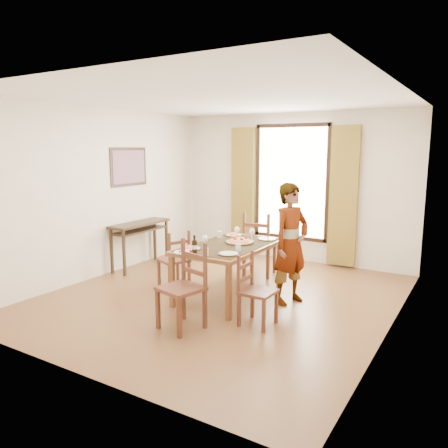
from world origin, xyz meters
The scene contains 22 objects.
ground centered at (0.00, 0.00, 0.00)m, with size 5.00×5.00×0.00m, color #4A3317.
room_shell centered at (0.00, 0.13, 1.54)m, with size 4.60×5.10×2.74m.
console_table centered at (-2.03, 0.60, 0.68)m, with size 0.38×1.20×0.80m.
dining_table centered at (0.09, 0.07, 0.69)m, with size 0.98×1.61×0.76m.
chair_west centered at (-0.82, 0.01, 0.40)m, with size 0.50×0.50×0.87m.
chair_north centered at (-0.03, 1.23, 0.49)m, with size 0.54×0.54×1.05m.
chair_south centered at (0.18, -1.13, 0.47)m, with size 0.54×0.54×1.01m.
chair_east centered at (0.85, -0.61, 0.40)m, with size 0.39×0.39×0.86m.
man centered at (0.90, 0.31, 0.81)m, with size 0.57×0.69×1.62m, color #97999F.
plate_sw centered at (-0.18, -0.46, 0.78)m, with size 0.27×0.27×0.05m, color silver, non-canonical shape.
plate_se centered at (0.38, -0.45, 0.78)m, with size 0.27×0.27×0.05m, color silver, non-canonical shape.
plate_nw centered at (-0.15, 0.61, 0.78)m, with size 0.27×0.27×0.05m, color silver, non-canonical shape.
plate_ne centered at (0.40, 0.62, 0.78)m, with size 0.27×0.27×0.05m, color silver, non-canonical shape.
pasta_platter centered at (0.17, 0.21, 0.81)m, with size 0.40×0.40×0.10m, color #B21C16, non-canonical shape.
caprese_plate centered at (-0.17, -0.67, 0.78)m, with size 0.20×0.20×0.04m, color silver, non-canonical shape.
wine_glass_a centered at (-0.06, -0.32, 0.85)m, with size 0.08×0.08×0.18m, color white, non-canonical shape.
wine_glass_b centered at (0.25, 0.43, 0.85)m, with size 0.08×0.08×0.18m, color white, non-canonical shape.
wine_glass_c centered at (0.00, 0.44, 0.85)m, with size 0.08×0.08×0.18m, color white, non-canonical shape.
tumbler_a centered at (0.39, -0.22, 0.81)m, with size 0.07×0.07×0.10m, color silver.
tumbler_b centered at (-0.26, 0.38, 0.81)m, with size 0.07×0.07×0.10m, color silver.
tumbler_c centered at (0.16, -0.63, 0.81)m, with size 0.07×0.07×0.10m, color silver.
wine_bottle centered at (0.02, -0.67, 0.88)m, with size 0.07×0.07×0.25m, color black, non-canonical shape.
Camera 1 is at (3.08, -5.01, 2.07)m, focal length 35.00 mm.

